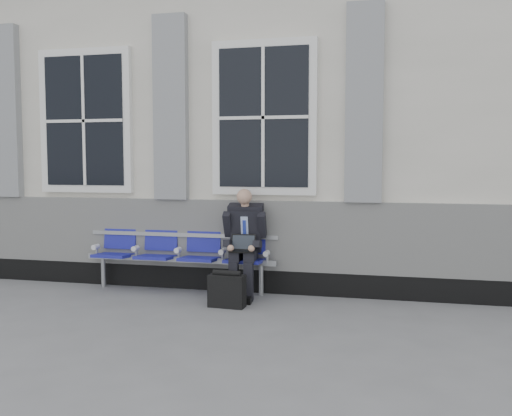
# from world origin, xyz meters

# --- Properties ---
(ground) EXTENTS (70.00, 70.00, 0.00)m
(ground) POSITION_xyz_m (0.00, 0.00, 0.00)
(ground) COLOR slate
(ground) RESTS_ON ground
(station_building) EXTENTS (14.40, 4.40, 4.49)m
(station_building) POSITION_xyz_m (-0.02, 3.47, 2.22)
(station_building) COLOR silver
(station_building) RESTS_ON ground
(bench) EXTENTS (2.60, 0.47, 0.91)m
(bench) POSITION_xyz_m (-0.75, 1.32, 0.55)
(bench) COLOR #9EA0A3
(bench) RESTS_ON ground
(businessman) EXTENTS (0.55, 0.74, 1.36)m
(businessman) POSITION_xyz_m (0.16, 1.19, 0.74)
(businessman) COLOR black
(businessman) RESTS_ON ground
(briefcase) EXTENTS (0.44, 0.21, 0.44)m
(briefcase) POSITION_xyz_m (0.09, 0.64, 0.20)
(briefcase) COLOR black
(briefcase) RESTS_ON ground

